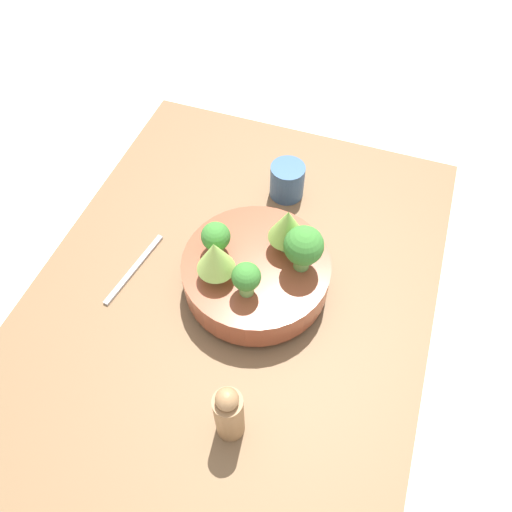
# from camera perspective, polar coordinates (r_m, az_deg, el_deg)

# --- Properties ---
(ground_plane) EXTENTS (6.00, 6.00, 0.00)m
(ground_plane) POSITION_cam_1_polar(r_m,az_deg,el_deg) (0.95, -2.55, -4.83)
(ground_plane) COLOR silver
(table) EXTENTS (0.92, 0.72, 0.03)m
(table) POSITION_cam_1_polar(r_m,az_deg,el_deg) (0.94, -2.59, -4.28)
(table) COLOR brown
(table) RESTS_ON ground_plane
(bowl) EXTENTS (0.26, 0.26, 0.07)m
(bowl) POSITION_cam_1_polar(r_m,az_deg,el_deg) (0.89, -0.00, -1.95)
(bowl) COLOR brown
(bowl) RESTS_ON table
(broccoli_floret_front) EXTENTS (0.05, 0.05, 0.06)m
(broccoli_floret_front) POSITION_cam_1_polar(r_m,az_deg,el_deg) (0.85, -4.61, 2.15)
(broccoli_floret_front) COLOR #7AB256
(broccoli_floret_front) RESTS_ON bowl
(romanesco_piece_far) EXTENTS (0.06, 0.06, 0.10)m
(romanesco_piece_far) POSITION_cam_1_polar(r_m,az_deg,el_deg) (0.83, 3.62, 3.48)
(romanesco_piece_far) COLOR #609347
(romanesco_piece_far) RESTS_ON bowl
(broccoli_floret_right) EXTENTS (0.05, 0.05, 0.07)m
(broccoli_floret_right) POSITION_cam_1_polar(r_m,az_deg,el_deg) (0.80, -1.11, -2.54)
(broccoli_floret_right) COLOR #7AB256
(broccoli_floret_right) RESTS_ON bowl
(romanesco_piece_near) EXTENTS (0.06, 0.06, 0.09)m
(romanesco_piece_near) POSITION_cam_1_polar(r_m,az_deg,el_deg) (0.80, -4.70, -0.18)
(romanesco_piece_near) COLOR #7AB256
(romanesco_piece_near) RESTS_ON bowl
(broccoli_floret_back) EXTENTS (0.07, 0.07, 0.09)m
(broccoli_floret_back) POSITION_cam_1_polar(r_m,az_deg,el_deg) (0.82, 5.46, 1.06)
(broccoli_floret_back) COLOR #6BA34C
(broccoli_floret_back) RESTS_ON bowl
(cup) EXTENTS (0.07, 0.07, 0.08)m
(cup) POSITION_cam_1_polar(r_m,az_deg,el_deg) (1.04, 3.58, 8.58)
(cup) COLOR #33567F
(cup) RESTS_ON table
(pepper_mill) EXTENTS (0.04, 0.04, 0.14)m
(pepper_mill) POSITION_cam_1_polar(r_m,az_deg,el_deg) (0.75, -3.11, -17.52)
(pepper_mill) COLOR #997047
(pepper_mill) RESTS_ON table
(fork) EXTENTS (0.17, 0.04, 0.01)m
(fork) POSITION_cam_1_polar(r_m,az_deg,el_deg) (0.97, -13.73, -1.42)
(fork) COLOR #B2B2B7
(fork) RESTS_ON table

